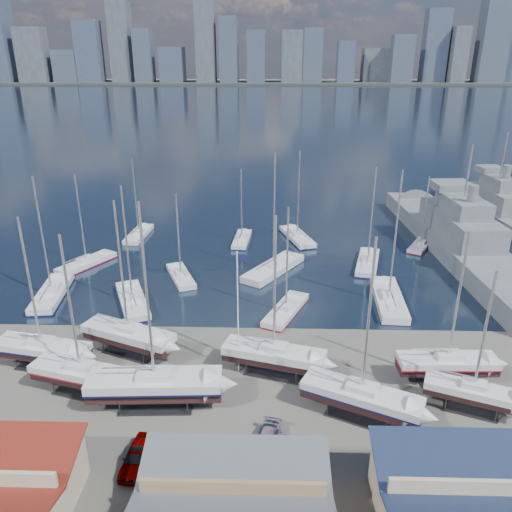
{
  "coord_description": "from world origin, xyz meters",
  "views": [
    {
      "loc": [
        2.13,
        -49.55,
        28.62
      ],
      "look_at": [
        0.47,
        8.0,
        5.62
      ],
      "focal_mm": 35.0,
      "sensor_mm": 36.0,
      "label": 1
    }
  ],
  "objects_px": {
    "naval_ship_east": "(457,241)",
    "car_a": "(138,457)",
    "flagpole": "(239,305)",
    "naval_ship_west": "(494,210)",
    "sailboat_cradle_0": "(42,349)"
  },
  "relations": [
    {
      "from": "naval_ship_west",
      "to": "naval_ship_east",
      "type": "bearing_deg",
      "value": 137.74
    },
    {
      "from": "sailboat_cradle_0",
      "to": "car_a",
      "type": "xyz_separation_m",
      "value": [
        12.45,
        -12.48,
        -1.26
      ]
    },
    {
      "from": "naval_ship_west",
      "to": "flagpole",
      "type": "bearing_deg",
      "value": 132.24
    },
    {
      "from": "naval_ship_west",
      "to": "sailboat_cradle_0",
      "type": "bearing_deg",
      "value": 122.05
    },
    {
      "from": "flagpole",
      "to": "naval_ship_west",
      "type": "bearing_deg",
      "value": 48.5
    },
    {
      "from": "naval_ship_east",
      "to": "car_a",
      "type": "bearing_deg",
      "value": 136.35
    },
    {
      "from": "sailboat_cradle_0",
      "to": "naval_ship_east",
      "type": "xyz_separation_m",
      "value": [
        51.71,
        33.25,
        -0.38
      ]
    },
    {
      "from": "car_a",
      "to": "flagpole",
      "type": "xyz_separation_m",
      "value": [
        6.93,
        12.37,
        6.49
      ]
    },
    {
      "from": "car_a",
      "to": "naval_ship_west",
      "type": "bearing_deg",
      "value": 55.45
    },
    {
      "from": "sailboat_cradle_0",
      "to": "naval_ship_west",
      "type": "bearing_deg",
      "value": 49.43
    },
    {
      "from": "naval_ship_east",
      "to": "flagpole",
      "type": "height_order",
      "value": "naval_ship_east"
    },
    {
      "from": "car_a",
      "to": "flagpole",
      "type": "distance_m",
      "value": 15.59
    },
    {
      "from": "naval_ship_east",
      "to": "naval_ship_west",
      "type": "relative_size",
      "value": 1.35
    },
    {
      "from": "flagpole",
      "to": "naval_ship_east",
      "type": "bearing_deg",
      "value": 45.9
    },
    {
      "from": "sailboat_cradle_0",
      "to": "flagpole",
      "type": "distance_m",
      "value": 20.07
    }
  ]
}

